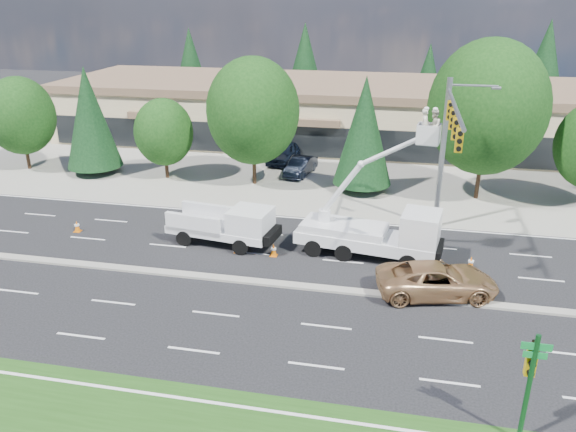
% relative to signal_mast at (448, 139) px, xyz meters
% --- Properties ---
extents(ground, '(140.00, 140.00, 0.00)m').
position_rel_signal_mast_xyz_m(ground, '(-10.03, -7.04, -6.06)').
color(ground, black).
rests_on(ground, ground).
extents(concrete_apron, '(140.00, 22.00, 0.01)m').
position_rel_signal_mast_xyz_m(concrete_apron, '(-10.03, 12.96, -6.05)').
color(concrete_apron, gray).
rests_on(concrete_apron, ground).
extents(road_median, '(120.00, 0.55, 0.12)m').
position_rel_signal_mast_xyz_m(road_median, '(-10.03, -7.04, -6.00)').
color(road_median, gray).
rests_on(road_median, ground).
extents(strip_mall, '(50.40, 15.40, 5.50)m').
position_rel_signal_mast_xyz_m(strip_mall, '(-10.03, 22.93, -3.23)').
color(strip_mall, tan).
rests_on(strip_mall, ground).
extents(tree_front_a, '(5.34, 5.34, 7.41)m').
position_rel_signal_mast_xyz_m(tree_front_a, '(-32.03, 7.96, -1.72)').
color(tree_front_a, '#332114').
rests_on(tree_front_a, ground).
extents(tree_front_b, '(4.23, 4.23, 8.33)m').
position_rel_signal_mast_xyz_m(tree_front_b, '(-26.03, 7.96, -1.59)').
color(tree_front_b, '#332114').
rests_on(tree_front_b, ground).
extents(tree_front_c, '(4.43, 4.43, 6.15)m').
position_rel_signal_mast_xyz_m(tree_front_c, '(-20.03, 7.96, -2.46)').
color(tree_front_c, '#332114').
rests_on(tree_front_c, ground).
extents(tree_front_d, '(6.73, 6.73, 9.33)m').
position_rel_signal_mast_xyz_m(tree_front_d, '(-13.03, 7.96, -0.59)').
color(tree_front_d, '#332114').
rests_on(tree_front_d, ground).
extents(tree_front_e, '(4.17, 4.17, 8.22)m').
position_rel_signal_mast_xyz_m(tree_front_e, '(-5.03, 7.96, -1.65)').
color(tree_front_e, '#332114').
rests_on(tree_front_e, ground).
extents(tree_front_f, '(7.80, 7.80, 10.83)m').
position_rel_signal_mast_xyz_m(tree_front_f, '(2.97, 7.96, 0.28)').
color(tree_front_f, '#332114').
rests_on(tree_front_f, ground).
extents(tree_back_a, '(4.83, 4.83, 9.51)m').
position_rel_signal_mast_xyz_m(tree_back_a, '(-28.03, 34.96, -0.95)').
color(tree_back_a, '#332114').
rests_on(tree_back_a, ground).
extents(tree_back_b, '(5.20, 5.20, 10.25)m').
position_rel_signal_mast_xyz_m(tree_back_b, '(-14.03, 34.96, -0.56)').
color(tree_back_b, '#332114').
rests_on(tree_back_b, ground).
extents(tree_back_c, '(4.16, 4.16, 8.20)m').
position_rel_signal_mast_xyz_m(tree_back_c, '(-0.03, 34.96, -1.66)').
color(tree_back_c, '#332114').
rests_on(tree_back_c, ground).
extents(tree_back_d, '(5.51, 5.51, 10.86)m').
position_rel_signal_mast_xyz_m(tree_back_d, '(11.97, 34.96, -0.23)').
color(tree_back_d, '#332114').
rests_on(tree_back_d, ground).
extents(signal_mast, '(2.76, 10.16, 9.00)m').
position_rel_signal_mast_xyz_m(signal_mast, '(0.00, 0.00, 0.00)').
color(signal_mast, gray).
rests_on(signal_mast, ground).
extents(street_sign_pole, '(0.90, 0.44, 4.00)m').
position_rel_signal_mast_xyz_m(street_sign_pole, '(1.97, -15.45, -3.61)').
color(street_sign_pole, '#0C3717').
rests_on(street_sign_pole, ground).
extents(utility_pickup, '(6.23, 3.01, 2.29)m').
position_rel_signal_mast_xyz_m(utility_pickup, '(-11.74, -2.91, -5.11)').
color(utility_pickup, silver).
rests_on(utility_pickup, ground).
extents(bucket_truck, '(8.23, 3.41, 8.33)m').
position_rel_signal_mast_xyz_m(bucket_truck, '(-3.12, -2.97, -4.24)').
color(bucket_truck, silver).
rests_on(bucket_truck, ground).
extents(traffic_cone_a, '(0.40, 0.40, 0.70)m').
position_rel_signal_mast_xyz_m(traffic_cone_a, '(-21.16, -3.01, -5.72)').
color(traffic_cone_a, '#DA6306').
rests_on(traffic_cone_a, ground).
extents(traffic_cone_b, '(0.40, 0.40, 0.70)m').
position_rel_signal_mast_xyz_m(traffic_cone_b, '(-10.86, -3.85, -5.72)').
color(traffic_cone_b, '#DA6306').
rests_on(traffic_cone_b, ground).
extents(traffic_cone_c, '(0.40, 0.40, 0.70)m').
position_rel_signal_mast_xyz_m(traffic_cone_c, '(-8.83, -3.88, -5.72)').
color(traffic_cone_c, '#DA6306').
rests_on(traffic_cone_c, ground).
extents(traffic_cone_d, '(0.40, 0.40, 0.70)m').
position_rel_signal_mast_xyz_m(traffic_cone_d, '(-1.82, -3.46, -5.72)').
color(traffic_cone_d, '#DA6306').
rests_on(traffic_cone_d, ground).
extents(traffic_cone_e, '(0.40, 0.40, 0.70)m').
position_rel_signal_mast_xyz_m(traffic_cone_e, '(1.58, -3.30, -5.72)').
color(traffic_cone_e, '#DA6306').
rests_on(traffic_cone_e, ground).
extents(minivan, '(6.10, 3.78, 1.58)m').
position_rel_signal_mast_xyz_m(minivan, '(-0.30, -6.44, -5.27)').
color(minivan, tan).
rests_on(minivan, ground).
extents(parked_car_west, '(2.56, 5.12, 1.68)m').
position_rel_signal_mast_xyz_m(parked_car_west, '(-12.03, 13.96, -5.22)').
color(parked_car_west, black).
rests_on(parked_car_west, ground).
extents(parked_car_east, '(2.18, 4.38, 1.38)m').
position_rel_signal_mast_xyz_m(parked_car_east, '(-10.03, 10.80, -5.37)').
color(parked_car_east, black).
rests_on(parked_car_east, ground).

